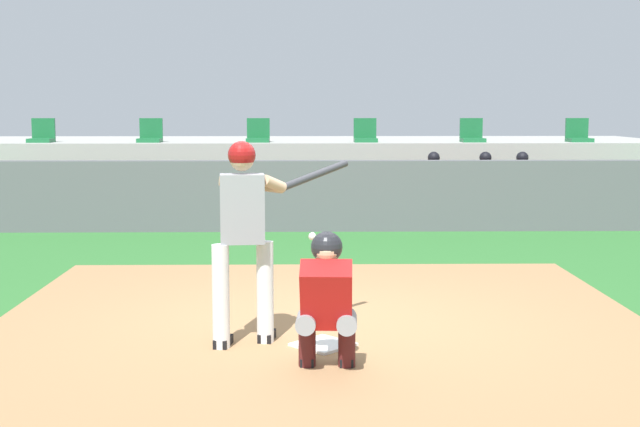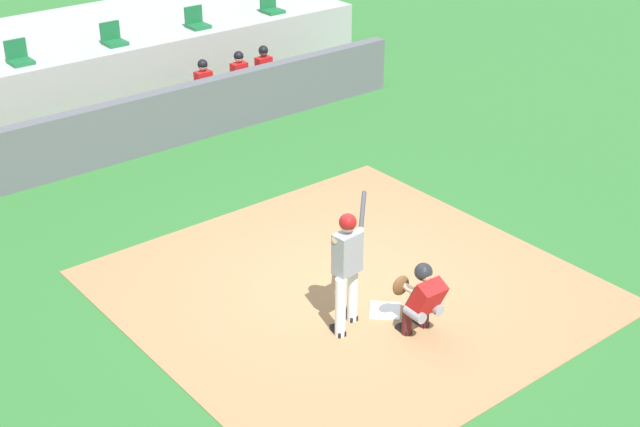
% 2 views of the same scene
% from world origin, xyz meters
% --- Properties ---
extents(ground_plane, '(80.00, 80.00, 0.00)m').
position_xyz_m(ground_plane, '(0.00, 0.00, 0.00)').
color(ground_plane, '#2D6B2D').
extents(dirt_infield, '(6.40, 6.40, 0.01)m').
position_xyz_m(dirt_infield, '(0.00, 0.00, 0.01)').
color(dirt_infield, '#9E754C').
rests_on(dirt_infield, ground).
extents(home_plate, '(0.62, 0.62, 0.02)m').
position_xyz_m(home_plate, '(0.00, -0.80, 0.02)').
color(home_plate, white).
rests_on(home_plate, dirt_infield).
extents(batter_at_plate, '(1.22, 0.92, 1.80)m').
position_xyz_m(batter_at_plate, '(-0.67, -0.74, 1.04)').
color(batter_at_plate, silver).
rests_on(batter_at_plate, ground).
extents(catcher_crouched, '(0.50, 1.68, 1.13)m').
position_xyz_m(catcher_crouched, '(0.00, -1.49, 0.61)').
color(catcher_crouched, gray).
rests_on(catcher_crouched, ground).
extents(dugout_wall, '(13.00, 0.30, 1.20)m').
position_xyz_m(dugout_wall, '(0.00, 6.50, 0.60)').
color(dugout_wall, '#59595E').
rests_on(dugout_wall, ground).
extents(dugout_bench, '(11.80, 0.44, 0.45)m').
position_xyz_m(dugout_bench, '(0.00, 7.50, 0.23)').
color(dugout_bench, olive).
rests_on(dugout_bench, ground).
extents(dugout_player_0, '(0.49, 0.70, 1.30)m').
position_xyz_m(dugout_player_0, '(2.19, 7.34, 0.67)').
color(dugout_player_0, '#939399').
rests_on(dugout_player_0, ground).
extents(dugout_player_1, '(0.49, 0.70, 1.30)m').
position_xyz_m(dugout_player_1, '(3.13, 7.34, 0.67)').
color(dugout_player_1, '#939399').
rests_on(dugout_player_1, ground).
extents(dugout_player_2, '(0.49, 0.70, 1.30)m').
position_xyz_m(dugout_player_2, '(3.80, 7.34, 0.67)').
color(dugout_player_2, '#939399').
rests_on(dugout_player_2, ground).
extents(stands_platform, '(15.00, 4.40, 1.40)m').
position_xyz_m(stands_platform, '(0.00, 10.90, 0.70)').
color(stands_platform, '#9E9E99').
rests_on(stands_platform, ground).
extents(stadium_seat_2, '(0.46, 0.46, 0.48)m').
position_xyz_m(stadium_seat_2, '(-1.08, 9.38, 1.53)').
color(stadium_seat_2, '#196033').
rests_on(stadium_seat_2, stands_platform).
extents(stadium_seat_3, '(0.46, 0.46, 0.48)m').
position_xyz_m(stadium_seat_3, '(1.08, 9.38, 1.53)').
color(stadium_seat_3, '#196033').
rests_on(stadium_seat_3, stands_platform).
extents(stadium_seat_4, '(0.46, 0.46, 0.48)m').
position_xyz_m(stadium_seat_4, '(3.25, 9.38, 1.53)').
color(stadium_seat_4, '#196033').
rests_on(stadium_seat_4, stands_platform).
extents(stadium_seat_5, '(0.46, 0.46, 0.48)m').
position_xyz_m(stadium_seat_5, '(5.42, 9.38, 1.53)').
color(stadium_seat_5, '#196033').
rests_on(stadium_seat_5, stands_platform).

